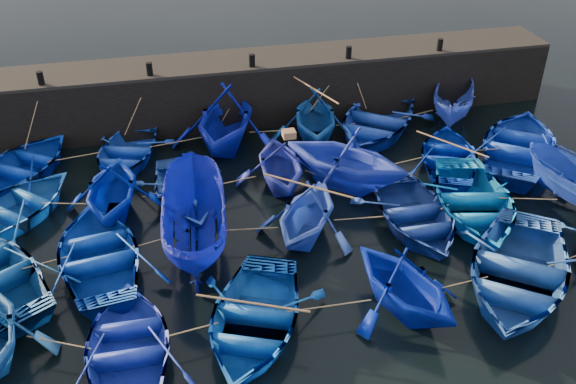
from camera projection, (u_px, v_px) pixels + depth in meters
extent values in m
plane|color=black|center=(312.00, 269.00, 19.05)|extent=(120.00, 120.00, 0.00)
cube|color=black|center=(249.00, 89.00, 26.96)|extent=(26.00, 2.50, 2.50)
cube|color=black|center=(248.00, 60.00, 26.25)|extent=(26.00, 2.50, 0.12)
cylinder|color=black|center=(40.00, 78.00, 23.85)|extent=(0.24, 0.24, 0.50)
cylinder|color=black|center=(149.00, 69.00, 24.60)|extent=(0.24, 0.24, 0.50)
cylinder|color=black|center=(252.00, 60.00, 25.35)|extent=(0.24, 0.24, 0.50)
cylinder|color=black|center=(349.00, 52.00, 26.10)|extent=(0.24, 0.24, 0.50)
cylinder|color=black|center=(440.00, 45.00, 26.84)|extent=(0.24, 0.24, 0.50)
imported|color=#03299E|center=(21.00, 166.00, 23.12)|extent=(5.59, 5.90, 1.00)
imported|color=#133BBF|center=(125.00, 152.00, 24.07)|extent=(4.32, 5.11, 0.90)
imported|color=#08149F|center=(225.00, 118.00, 24.63)|extent=(5.63, 6.04, 2.58)
imported|color=#0F4792|center=(315.00, 116.00, 25.24)|extent=(4.30, 4.74, 2.15)
imported|color=#153597|center=(376.00, 120.00, 25.99)|extent=(6.62, 6.93, 1.17)
imported|color=blue|center=(454.00, 102.00, 26.89)|extent=(3.56, 4.61, 1.69)
imported|color=#104DA0|center=(13.00, 208.00, 20.86)|extent=(5.73, 5.80, 0.99)
imported|color=#001C98|center=(112.00, 188.00, 20.87)|extent=(3.90, 4.36, 2.06)
imported|color=#264FB1|center=(186.00, 191.00, 21.75)|extent=(3.69, 4.80, 0.93)
imported|color=#212C9C|center=(281.00, 163.00, 22.34)|extent=(3.40, 3.89, 1.96)
imported|color=blue|center=(346.00, 157.00, 22.26)|extent=(6.01, 5.95, 2.39)
imported|color=#001F8F|center=(450.00, 155.00, 23.83)|extent=(4.64, 5.34, 0.93)
imported|color=#0D30A7|center=(521.00, 145.00, 24.22)|extent=(6.72, 7.07, 1.19)
imported|color=#09359E|center=(99.00, 253.00, 18.83)|extent=(4.23, 5.46, 1.04)
imported|color=#0C158C|center=(193.00, 222.00, 19.31)|extent=(2.51, 5.46, 2.05)
imported|color=blue|center=(307.00, 213.00, 19.80)|extent=(4.67, 4.81, 1.93)
imported|color=navy|center=(415.00, 214.00, 20.57)|extent=(3.45, 4.80, 0.99)
imported|color=blue|center=(474.00, 201.00, 21.09)|extent=(4.82, 5.98, 1.10)
imported|color=#172BA6|center=(129.00, 345.00, 15.86)|extent=(3.30, 4.55, 0.93)
imported|color=#0C49AF|center=(253.00, 319.00, 16.58)|extent=(5.08, 5.82, 1.01)
imported|color=#00158F|center=(405.00, 283.00, 17.04)|extent=(4.33, 4.63, 1.96)
imported|color=#1F4C95|center=(517.00, 271.00, 18.04)|extent=(6.79, 7.14, 1.20)
cube|color=#8D603D|center=(289.00, 134.00, 21.80)|extent=(0.43, 0.39, 0.25)
cylinder|color=tan|center=(74.00, 157.00, 23.56)|extent=(1.88, 0.33, 0.04)
cylinder|color=tan|center=(177.00, 142.00, 24.53)|extent=(2.09, 0.39, 0.04)
cylinder|color=tan|center=(271.00, 131.00, 25.28)|extent=(1.71, 0.23, 0.04)
cylinder|color=tan|center=(345.00, 124.00, 25.77)|extent=(0.79, 0.04, 0.04)
cylinder|color=tan|center=(415.00, 115.00, 26.53)|extent=(1.79, 0.48, 0.04)
cylinder|color=tan|center=(64.00, 203.00, 20.98)|extent=(1.42, 0.40, 0.04)
cylinder|color=tan|center=(150.00, 195.00, 21.42)|extent=(0.57, 0.20, 0.04)
cylinder|color=tan|center=(234.00, 181.00, 22.14)|extent=(1.57, 0.33, 0.04)
cylinder|color=tan|center=(313.00, 173.00, 22.59)|extent=(0.45, 0.48, 0.04)
cylinder|color=tan|center=(399.00, 163.00, 23.20)|extent=(2.43, 0.49, 0.04)
cylinder|color=tan|center=(486.00, 150.00, 24.01)|extent=(1.04, 0.12, 0.04)
cylinder|color=tan|center=(45.00, 263.00, 18.42)|extent=(1.23, 0.32, 0.04)
cylinder|color=tan|center=(148.00, 243.00, 19.19)|extent=(1.03, 0.30, 0.04)
cylinder|color=tan|center=(251.00, 229.00, 19.80)|extent=(1.68, 0.26, 0.04)
cylinder|color=tan|center=(361.00, 218.00, 20.29)|extent=(1.75, 0.22, 0.04)
cylinder|color=tan|center=(445.00, 207.00, 20.82)|extent=(0.36, 0.21, 0.04)
cylinder|color=tan|center=(528.00, 199.00, 21.22)|extent=(1.85, 0.55, 0.04)
cylinder|color=tan|center=(59.00, 342.00, 15.82)|extent=(1.59, 0.82, 0.04)
cylinder|color=tan|center=(192.00, 330.00, 16.18)|extent=(1.35, 0.23, 0.04)
cylinder|color=tan|center=(329.00, 306.00, 16.91)|extent=(2.30, 0.10, 0.04)
cylinder|color=tan|center=(461.00, 283.00, 17.67)|extent=(1.69, 0.21, 0.04)
cylinder|color=tan|center=(568.00, 259.00, 18.56)|extent=(1.67, 0.45, 0.04)
cylinder|color=tan|center=(33.00, 117.00, 23.99)|extent=(0.98, 1.00, 2.09)
cylinder|color=tan|center=(137.00, 106.00, 24.83)|extent=(1.30, 0.71, 2.09)
cylinder|color=tan|center=(237.00, 95.00, 25.71)|extent=(1.41, 0.35, 2.09)
cylinder|color=tan|center=(328.00, 87.00, 26.33)|extent=(1.90, 0.54, 2.09)
cylinder|color=tan|center=(358.00, 84.00, 26.57)|extent=(0.76, 0.55, 2.08)
cylinder|color=tan|center=(441.00, 74.00, 27.46)|extent=(0.34, 0.10, 2.08)
cylinder|color=#99724C|center=(315.00, 90.00, 24.64)|extent=(1.08, 2.84, 0.06)
cylinder|color=#99724C|center=(452.00, 144.00, 23.56)|extent=(1.77, 2.49, 0.06)
cylinder|color=#99724C|center=(307.00, 185.00, 19.26)|extent=(2.34, 1.97, 0.06)
cylinder|color=#99724C|center=(252.00, 303.00, 16.29)|extent=(2.74, 1.32, 0.06)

